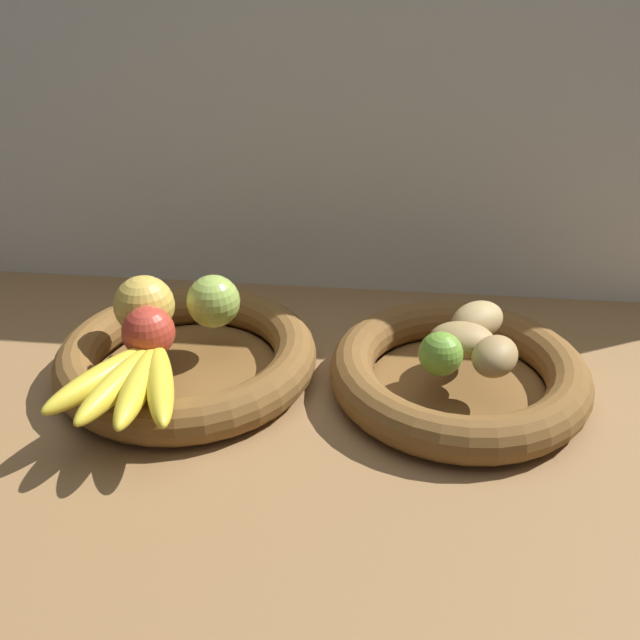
# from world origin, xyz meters

# --- Properties ---
(ground_plane) EXTENTS (1.40, 0.90, 0.03)m
(ground_plane) POSITION_xyz_m (0.00, 0.00, -0.01)
(ground_plane) COLOR olive
(back_wall) EXTENTS (1.40, 0.03, 0.55)m
(back_wall) POSITION_xyz_m (0.00, 0.30, 0.28)
(back_wall) COLOR silver
(back_wall) RESTS_ON ground_plane
(fruit_bowl_left) EXTENTS (0.35, 0.35, 0.06)m
(fruit_bowl_left) POSITION_xyz_m (-0.18, -0.00, 0.03)
(fruit_bowl_left) COLOR brown
(fruit_bowl_left) RESTS_ON ground_plane
(fruit_bowl_right) EXTENTS (0.33, 0.33, 0.06)m
(fruit_bowl_right) POSITION_xyz_m (0.18, -0.00, 0.03)
(fruit_bowl_right) COLOR brown
(fruit_bowl_right) RESTS_ON ground_plane
(apple_green_back) EXTENTS (0.07, 0.07, 0.07)m
(apple_green_back) POSITION_xyz_m (-0.15, 0.04, 0.09)
(apple_green_back) COLOR #99B74C
(apple_green_back) RESTS_ON fruit_bowl_left
(apple_red_front) EXTENTS (0.07, 0.07, 0.07)m
(apple_red_front) POSITION_xyz_m (-0.21, -0.05, 0.09)
(apple_red_front) COLOR #B73828
(apple_red_front) RESTS_ON fruit_bowl_left
(apple_golden_left) EXTENTS (0.08, 0.08, 0.08)m
(apple_golden_left) POSITION_xyz_m (-0.24, 0.01, 0.10)
(apple_golden_left) COLOR gold
(apple_golden_left) RESTS_ON fruit_bowl_left
(banana_bunch_front) EXTENTS (0.17, 0.19, 0.03)m
(banana_bunch_front) POSITION_xyz_m (-0.21, -0.13, 0.07)
(banana_bunch_front) COLOR yellow
(banana_bunch_front) RESTS_ON fruit_bowl_left
(potato_back) EXTENTS (0.10, 0.10, 0.05)m
(potato_back) POSITION_xyz_m (0.20, 0.05, 0.08)
(potato_back) COLOR tan
(potato_back) RESTS_ON fruit_bowl_right
(potato_small) EXTENTS (0.08, 0.09, 0.05)m
(potato_small) POSITION_xyz_m (0.21, -0.04, 0.08)
(potato_small) COLOR #A38451
(potato_small) RESTS_ON fruit_bowl_right
(potato_large) EXTENTS (0.08, 0.06, 0.04)m
(potato_large) POSITION_xyz_m (0.18, -0.00, 0.08)
(potato_large) COLOR #A38451
(potato_large) RESTS_ON fruit_bowl_right
(lime_near) EXTENTS (0.05, 0.05, 0.05)m
(lime_near) POSITION_xyz_m (0.15, -0.05, 0.08)
(lime_near) COLOR #6B9E33
(lime_near) RESTS_ON fruit_bowl_right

